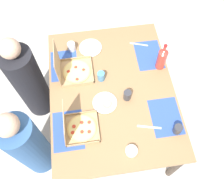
% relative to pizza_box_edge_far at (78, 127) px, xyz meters
% --- Properties ---
extents(ground_plane, '(6.00, 6.00, 0.00)m').
position_rel_pizza_box_edge_far_xyz_m(ground_plane, '(0.34, -0.34, -0.82)').
color(ground_plane, beige).
extents(dining_table, '(1.52, 1.16, 0.77)m').
position_rel_pizza_box_edge_far_xyz_m(dining_table, '(0.34, -0.34, -0.15)').
color(dining_table, '#3F3328').
rests_on(dining_table, ground_plane).
extents(placemat_near_left, '(0.36, 0.26, 0.00)m').
position_rel_pizza_box_edge_far_xyz_m(placemat_near_left, '(0.00, -0.77, -0.05)').
color(placemat_near_left, '#2D4C9E').
rests_on(placemat_near_left, dining_table).
extents(placemat_near_right, '(0.36, 0.26, 0.00)m').
position_rel_pizza_box_edge_far_xyz_m(placemat_near_right, '(0.69, -0.77, -0.05)').
color(placemat_near_right, '#2D4C9E').
rests_on(placemat_near_right, dining_table).
extents(placemat_far_left, '(0.36, 0.26, 0.00)m').
position_rel_pizza_box_edge_far_xyz_m(placemat_far_left, '(0.00, 0.09, -0.05)').
color(placemat_far_left, '#2D4C9E').
rests_on(placemat_far_left, dining_table).
extents(placemat_far_right, '(0.36, 0.26, 0.00)m').
position_rel_pizza_box_edge_far_xyz_m(placemat_far_right, '(0.69, 0.09, -0.05)').
color(placemat_far_right, '#2D4C9E').
rests_on(placemat_far_right, dining_table).
extents(pizza_box_edge_far, '(0.29, 0.29, 0.32)m').
position_rel_pizza_box_edge_far_xyz_m(pizza_box_edge_far, '(0.00, 0.00, 0.00)').
color(pizza_box_edge_far, tan).
rests_on(pizza_box_edge_far, dining_table).
extents(pizza_box_corner_right, '(0.31, 0.31, 0.34)m').
position_rel_pizza_box_edge_far_xyz_m(pizza_box_corner_right, '(0.59, 0.01, 0.00)').
color(pizza_box_corner_right, tan).
rests_on(pizza_box_corner_right, dining_table).
extents(plate_near_left, '(0.22, 0.22, 0.03)m').
position_rel_pizza_box_edge_far_xyz_m(plate_near_left, '(0.21, -0.26, -0.04)').
color(plate_near_left, white).
rests_on(plate_near_left, dining_table).
extents(plate_near_right, '(0.23, 0.23, 0.02)m').
position_rel_pizza_box_edge_far_xyz_m(plate_near_right, '(0.86, -0.19, -0.04)').
color(plate_near_right, white).
rests_on(plate_near_right, dining_table).
extents(soda_bottle, '(0.09, 0.09, 0.32)m').
position_rel_pizza_box_edge_far_xyz_m(soda_bottle, '(0.54, -0.84, 0.08)').
color(soda_bottle, '#B2382D').
rests_on(soda_bottle, dining_table).
extents(cup_clear_right, '(0.08, 0.08, 0.09)m').
position_rel_pizza_box_edge_far_xyz_m(cup_clear_right, '(0.87, -0.00, -0.00)').
color(cup_clear_right, silver).
rests_on(cup_clear_right, dining_table).
extents(cup_clear_left, '(0.07, 0.07, 0.09)m').
position_rel_pizza_box_edge_far_xyz_m(cup_clear_left, '(-0.14, -0.83, -0.00)').
color(cup_clear_left, '#333338').
rests_on(cup_clear_left, dining_table).
extents(cup_red, '(0.07, 0.07, 0.11)m').
position_rel_pizza_box_edge_far_xyz_m(cup_red, '(0.24, -0.46, 0.00)').
color(cup_red, '#333338').
rests_on(cup_red, dining_table).
extents(cup_dark, '(0.07, 0.07, 0.10)m').
position_rel_pizza_box_edge_far_xyz_m(cup_dark, '(0.48, -0.26, -0.00)').
color(cup_dark, teal).
rests_on(cup_dark, dining_table).
extents(condiment_bowl, '(0.10, 0.10, 0.04)m').
position_rel_pizza_box_edge_far_xyz_m(condiment_bowl, '(-0.26, -0.41, -0.03)').
color(condiment_bowl, white).
rests_on(condiment_bowl, dining_table).
extents(fork_by_far_left, '(0.08, 0.18, 0.00)m').
position_rel_pizza_box_edge_far_xyz_m(fork_by_far_left, '(0.83, -0.69, -0.05)').
color(fork_by_far_left, '#B7B7BC').
rests_on(fork_by_far_left, dining_table).
extents(knife_by_far_right, '(0.07, 0.21, 0.00)m').
position_rel_pizza_box_edge_far_xyz_m(knife_by_far_right, '(-0.07, -0.60, -0.05)').
color(knife_by_far_right, '#B7B7BC').
rests_on(knife_by_far_right, dining_table).
extents(diner_left_seat, '(0.32, 0.32, 1.15)m').
position_rel_pizza_box_edge_far_xyz_m(diner_left_seat, '(0.00, 0.50, -0.30)').
color(diner_left_seat, '#33598C').
rests_on(diner_left_seat, ground_plane).
extents(diner_right_seat, '(0.32, 0.32, 1.20)m').
position_rel_pizza_box_edge_far_xyz_m(diner_right_seat, '(0.69, 0.50, -0.28)').
color(diner_right_seat, black).
rests_on(diner_right_seat, ground_plane).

